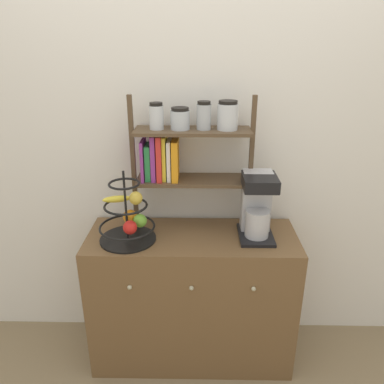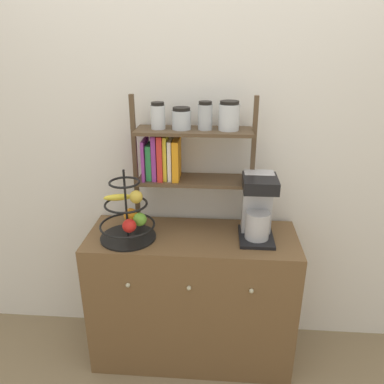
{
  "view_description": "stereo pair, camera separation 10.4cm",
  "coord_description": "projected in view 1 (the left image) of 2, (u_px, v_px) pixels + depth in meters",
  "views": [
    {
      "loc": [
        0.03,
        -1.59,
        1.82
      ],
      "look_at": [
        -0.0,
        0.22,
        1.08
      ],
      "focal_mm": 35.0,
      "sensor_mm": 36.0,
      "label": 1
    },
    {
      "loc": [
        0.14,
        -1.58,
        1.82
      ],
      "look_at": [
        -0.0,
        0.22,
        1.08
      ],
      "focal_mm": 35.0,
      "sensor_mm": 36.0,
      "label": 2
    }
  ],
  "objects": [
    {
      "name": "ground_plane",
      "position": [
        192.0,
        379.0,
        2.16
      ],
      "size": [
        12.0,
        12.0,
        0.0
      ],
      "primitive_type": "plane",
      "color": "#847051"
    },
    {
      "name": "shelf_hutch",
      "position": [
        182.0,
        147.0,
        1.98
      ],
      "size": [
        0.66,
        0.2,
        0.74
      ],
      "color": "brown",
      "rests_on": "sideboard"
    },
    {
      "name": "wall_back",
      "position": [
        193.0,
        139.0,
        2.11
      ],
      "size": [
        7.0,
        0.05,
        2.6
      ],
      "primitive_type": "cube",
      "color": "silver",
      "rests_on": "ground_plane"
    },
    {
      "name": "sideboard",
      "position": [
        192.0,
        297.0,
        2.21
      ],
      "size": [
        1.15,
        0.45,
        0.82
      ],
      "color": "brown",
      "rests_on": "ground_plane"
    },
    {
      "name": "fruit_stand",
      "position": [
        129.0,
        219.0,
        1.96
      ],
      "size": [
        0.3,
        0.3,
        0.39
      ],
      "color": "black",
      "rests_on": "sideboard"
    },
    {
      "name": "coffee_maker",
      "position": [
        257.0,
        205.0,
        2.0
      ],
      "size": [
        0.18,
        0.24,
        0.35
      ],
      "color": "black",
      "rests_on": "sideboard"
    }
  ]
}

